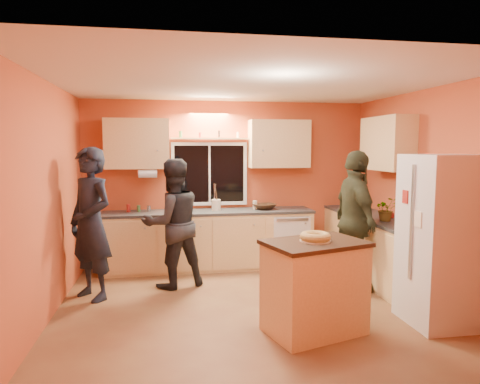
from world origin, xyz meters
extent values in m
plane|color=brown|center=(0.00, 0.00, 0.00)|extent=(4.50, 4.50, 0.00)
cube|color=#B6502E|center=(0.00, 2.00, 1.30)|extent=(4.50, 0.04, 2.60)
cube|color=#B6502E|center=(0.00, -2.00, 1.30)|extent=(4.50, 0.04, 2.60)
cube|color=#B6502E|center=(-2.25, 0.00, 1.30)|extent=(0.04, 4.00, 2.60)
cube|color=#B6502E|center=(2.25, 0.00, 1.30)|extent=(0.04, 4.00, 2.60)
cube|color=white|center=(0.00, 0.00, 2.60)|extent=(4.50, 4.00, 0.02)
cube|color=black|center=(-0.30, 1.99, 1.45)|extent=(1.10, 0.02, 0.90)
cube|color=white|center=(-0.30, 1.97, 1.45)|extent=(1.20, 0.04, 1.00)
cube|color=tan|center=(-1.40, 1.83, 1.92)|extent=(0.95, 0.33, 0.75)
cube|color=tan|center=(0.80, 1.83, 1.92)|extent=(0.95, 0.33, 0.75)
cube|color=tan|center=(2.08, 0.80, 1.92)|extent=(0.33, 1.00, 0.75)
cylinder|color=silver|center=(-1.25, 1.72, 1.48)|extent=(0.27, 0.12, 0.12)
cube|color=tan|center=(-0.35, 1.70, 0.43)|extent=(3.20, 0.60, 0.86)
cube|color=#282B2D|center=(-0.35, 1.70, 0.88)|extent=(3.24, 0.62, 0.04)
cube|color=tan|center=(1.95, 1.70, 0.43)|extent=(0.60, 0.60, 0.86)
cube|color=#282B2D|center=(1.95, 1.70, 0.88)|extent=(0.62, 0.62, 0.04)
cube|color=tan|center=(1.95, 0.50, 0.43)|extent=(0.60, 1.80, 0.86)
cube|color=#282B2D|center=(1.95, 0.50, 0.88)|extent=(0.62, 1.84, 0.04)
cube|color=silver|center=(1.89, -0.80, 0.90)|extent=(0.72, 0.70, 1.80)
cube|color=tan|center=(0.48, -0.79, 0.45)|extent=(1.07, 0.86, 0.91)
cube|color=black|center=(0.48, -0.79, 0.92)|extent=(1.12, 0.91, 0.04)
torus|color=tan|center=(0.48, -0.79, 0.98)|extent=(0.31, 0.31, 0.09)
imported|color=black|center=(-1.90, 0.61, 0.94)|extent=(0.80, 0.81, 1.88)
imported|color=black|center=(-0.90, 0.91, 0.86)|extent=(1.01, 0.90, 1.72)
imported|color=#2B3220|center=(1.44, 0.36, 0.92)|extent=(0.49, 1.09, 1.84)
imported|color=black|center=(0.54, 1.72, 0.94)|extent=(0.43, 0.43, 0.09)
cylinder|color=#F0E6C9|center=(-0.23, 1.71, 0.99)|extent=(0.14, 0.14, 0.17)
imported|color=gray|center=(1.88, 0.39, 1.06)|extent=(0.30, 0.26, 0.32)
cube|color=#A21F18|center=(2.02, 0.63, 0.94)|extent=(0.18, 0.15, 0.07)
camera|label=1|loc=(-0.97, -4.79, 1.87)|focal=32.00mm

